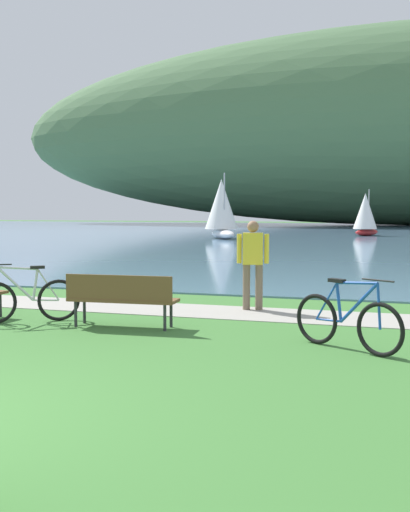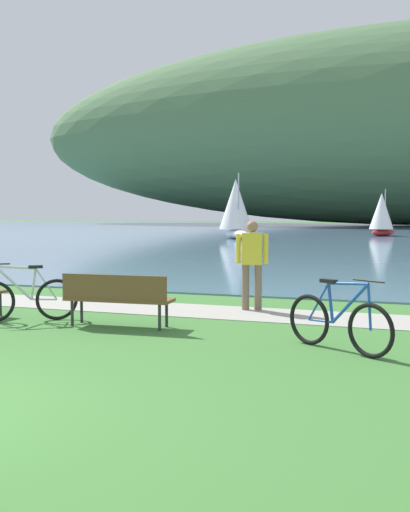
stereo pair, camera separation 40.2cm
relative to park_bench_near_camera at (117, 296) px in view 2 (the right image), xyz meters
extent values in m
cube|color=#5B7F9E|center=(-0.06, 44.14, -0.50)|extent=(180.00, 80.00, 0.04)
cube|color=#A39E93|center=(-0.06, 1.97, -0.52)|extent=(60.00, 1.50, 0.01)
cube|color=brown|center=(0.00, 0.08, -0.07)|extent=(1.83, 0.59, 0.05)
cube|color=brown|center=(0.01, -0.13, 0.15)|extent=(1.80, 0.15, 0.40)
cylinder|color=#2D2D33|center=(-0.78, 0.20, -0.30)|extent=(0.05, 0.05, 0.45)
cylinder|color=#2D2D33|center=(0.75, 0.29, -0.30)|extent=(0.05, 0.05, 0.45)
cylinder|color=#2D2D33|center=(-0.76, -0.13, -0.30)|extent=(0.05, 0.05, 0.45)
cylinder|color=#2D2D33|center=(0.77, -0.04, -0.30)|extent=(0.05, 0.05, 0.45)
cylinder|color=#2D2D33|center=(-2.52, 0.32, -0.30)|extent=(0.05, 0.05, 0.45)
torus|color=black|center=(-1.31, 0.27, -0.16)|extent=(0.63, 0.46, 0.72)
cylinder|color=silver|center=(-1.89, -0.13, 0.15)|extent=(0.52, 0.38, 0.61)
cylinder|color=silver|center=(-1.86, -0.11, 0.41)|extent=(0.57, 0.41, 0.09)
cylinder|color=silver|center=(-1.62, 0.05, 0.12)|extent=(0.13, 0.11, 0.54)
cylinder|color=silver|center=(-1.48, 0.15, -0.15)|extent=(0.37, 0.27, 0.05)
cylinder|color=silver|center=(-1.45, 0.17, 0.11)|extent=(0.32, 0.23, 0.56)
cube|color=black|center=(-1.59, 0.07, 0.42)|extent=(0.25, 0.22, 0.05)
torus|color=black|center=(4.07, -0.83, -0.16)|extent=(0.64, 0.43, 0.72)
torus|color=black|center=(3.18, -0.27, -0.16)|extent=(0.64, 0.43, 0.72)
cylinder|color=#1E4CB2|center=(3.78, -0.65, 0.15)|extent=(0.54, 0.36, 0.61)
cylinder|color=#1E4CB2|center=(3.75, -0.63, 0.41)|extent=(0.58, 0.38, 0.09)
cylinder|color=#1E4CB2|center=(3.50, -0.47, 0.12)|extent=(0.13, 0.10, 0.54)
cylinder|color=#1E4CB2|center=(3.36, -0.38, -0.15)|extent=(0.38, 0.25, 0.05)
cylinder|color=#1E4CB2|center=(3.32, -0.36, 0.11)|extent=(0.33, 0.22, 0.56)
cylinder|color=#1E4CB2|center=(4.04, -0.81, 0.14)|extent=(0.09, 0.08, 0.60)
cube|color=black|center=(3.47, -0.45, 0.42)|extent=(0.26, 0.21, 0.05)
cylinder|color=black|center=(4.02, -0.80, 0.48)|extent=(0.42, 0.27, 0.02)
cylinder|color=#72604C|center=(1.51, 2.38, -0.08)|extent=(0.14, 0.14, 0.88)
cylinder|color=#72604C|center=(1.74, 2.42, -0.08)|extent=(0.14, 0.14, 0.88)
cube|color=yellow|center=(1.62, 2.40, 0.66)|extent=(0.41, 0.29, 0.60)
sphere|color=#9E7051|center=(1.62, 2.40, 1.08)|extent=(0.22, 0.22, 0.22)
cylinder|color=yellow|center=(1.37, 2.35, 0.66)|extent=(0.09, 0.09, 0.56)
cylinder|color=yellow|center=(1.88, 2.45, 0.66)|extent=(0.09, 0.09, 0.56)
ellipsoid|color=white|center=(-6.79, 30.15, -0.16)|extent=(2.87, 3.61, 0.64)
cylinder|color=#B2B2B2|center=(-6.64, 29.91, 1.98)|extent=(0.09, 0.09, 3.65)
cone|color=white|center=(-6.98, 30.43, 1.80)|extent=(3.01, 3.01, 3.29)
ellipsoid|color=#B22323|center=(1.95, 38.17, -0.23)|extent=(2.03, 2.97, 0.51)
cylinder|color=#B2B2B2|center=(2.05, 38.37, 1.48)|extent=(0.07, 0.07, 2.91)
cone|color=white|center=(1.82, 37.92, 1.34)|extent=(2.32, 2.32, 2.62)
camera|label=1|loc=(4.29, -9.15, 1.38)|focal=43.77mm
camera|label=2|loc=(4.67, -9.02, 1.38)|focal=43.77mm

